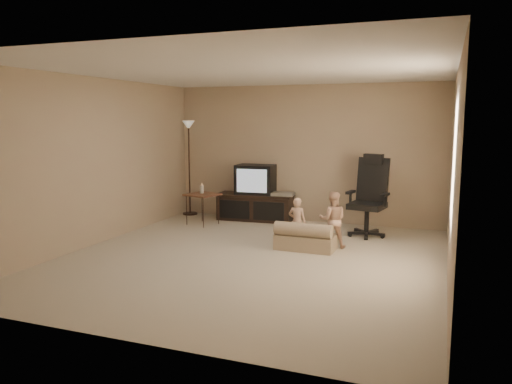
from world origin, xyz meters
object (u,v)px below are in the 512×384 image
(side_table, at_px, (202,195))
(toddler_left, at_px, (297,222))
(floor_lamp, at_px, (189,146))
(toddler_right, at_px, (333,220))
(child_sofa, at_px, (305,238))
(tv_stand, at_px, (256,197))
(office_chair, at_px, (369,207))

(side_table, xyz_separation_m, toddler_left, (2.03, -0.91, -0.17))
(floor_lamp, bearing_deg, toddler_right, -25.95)
(floor_lamp, relative_size, toddler_right, 2.22)
(toddler_left, height_order, toddler_right, toddler_right)
(floor_lamp, bearing_deg, child_sofa, -32.65)
(tv_stand, height_order, child_sofa, tv_stand)
(tv_stand, bearing_deg, child_sofa, -54.74)
(side_table, distance_m, toddler_right, 2.65)
(side_table, xyz_separation_m, toddler_right, (2.53, -0.79, -0.13))
(floor_lamp, xyz_separation_m, child_sofa, (2.86, -1.84, -1.18))
(toddler_left, bearing_deg, toddler_right, -163.13)
(office_chair, bearing_deg, toddler_right, -101.59)
(office_chair, bearing_deg, child_sofa, -110.13)
(tv_stand, height_order, office_chair, office_chair)
(child_sofa, bearing_deg, toddler_right, 40.15)
(tv_stand, distance_m, toddler_left, 2.07)
(side_table, bearing_deg, floor_lamp, 130.99)
(tv_stand, distance_m, child_sofa, 2.30)
(tv_stand, bearing_deg, side_table, -140.28)
(tv_stand, height_order, floor_lamp, floor_lamp)
(toddler_right, bearing_deg, floor_lamp, -40.02)
(child_sofa, bearing_deg, floor_lamp, 148.35)
(office_chair, xyz_separation_m, child_sofa, (-0.72, -1.25, -0.31))
(tv_stand, relative_size, child_sofa, 1.73)
(office_chair, bearing_deg, side_table, -166.41)
(toddler_left, bearing_deg, side_table, -21.48)
(toddler_left, bearing_deg, floor_lamp, -29.21)
(tv_stand, xyz_separation_m, child_sofa, (1.44, -1.78, -0.26))
(toddler_left, bearing_deg, tv_stand, -49.18)
(child_sofa, height_order, toddler_right, toddler_right)
(side_table, relative_size, toddler_left, 1.03)
(side_table, bearing_deg, tv_stand, 43.47)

